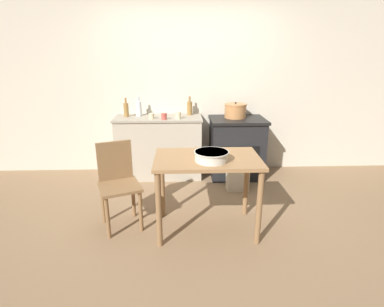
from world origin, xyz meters
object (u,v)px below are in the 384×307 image
object	(u,v)px
cup_center_left	(178,115)
mixing_bowl_large	(211,156)
flour_sack	(238,176)
bottle_left	(126,109)
cup_center_right	(164,116)
work_table	(207,170)
bottle_mid_left	(190,108)
stock_pot	(235,111)
cup_center	(152,116)
chair	(118,182)
bottle_far_left	(139,108)
stove	(236,147)

from	to	relation	value
cup_center_left	mixing_bowl_large	bearing A→B (deg)	-77.87
flour_sack	cup_center_left	distance (m)	1.17
bottle_left	cup_center_right	world-z (taller)	bottle_left
work_table	cup_center_right	xyz separation A→B (m)	(-0.48, 1.33, 0.28)
mixing_bowl_large	bottle_left	xyz separation A→B (m)	(-1.07, 1.65, 0.16)
flour_sack	bottle_mid_left	size ratio (longest dim) A/B	1.42
stock_pot	cup_center	xyz separation A→B (m)	(-1.20, -0.15, -0.04)
work_table	cup_center_right	bearing A→B (deg)	110.04
chair	bottle_mid_left	xyz separation A→B (m)	(0.80, 1.52, 0.52)
mixing_bowl_large	work_table	bearing A→B (deg)	105.29
bottle_far_left	bottle_mid_left	xyz separation A→B (m)	(0.74, 0.05, -0.00)
mixing_bowl_large	cup_center	distance (m)	1.64
cup_center_left	cup_center	bearing A→B (deg)	178.56
flour_sack	cup_center	bearing A→B (deg)	160.12
stove	chair	xyz separation A→B (m)	(-1.49, -1.34, 0.05)
mixing_bowl_large	cup_center_right	world-z (taller)	cup_center_right
mixing_bowl_large	bottle_far_left	world-z (taller)	bottle_far_left
bottle_far_left	cup_center_left	bearing A→B (deg)	-22.10
bottle_far_left	cup_center_right	distance (m)	0.47
stove	work_table	distance (m)	1.60
cup_center_right	stock_pot	bearing A→B (deg)	11.27
bottle_left	stove	bearing A→B (deg)	-2.53
stove	cup_center	xyz separation A→B (m)	(-1.23, -0.10, 0.50)
chair	cup_center_right	bearing A→B (deg)	48.76
chair	stove	bearing A→B (deg)	20.82
flour_sack	stock_pot	size ratio (longest dim) A/B	1.20
chair	work_table	bearing A→B (deg)	-29.65
mixing_bowl_large	cup_center_right	bearing A→B (deg)	109.70
bottle_far_left	stove	bearing A→B (deg)	-4.97
chair	bottle_far_left	bearing A→B (deg)	66.64
stock_pot	stove	bearing A→B (deg)	-61.14
stock_pot	work_table	bearing A→B (deg)	-109.50
cup_center	work_table	bearing A→B (deg)	-64.37
bottle_left	cup_center	bearing A→B (deg)	-24.39
bottle_mid_left	cup_center	distance (m)	0.61
stove	bottle_far_left	xyz separation A→B (m)	(-1.43, 0.12, 0.57)
bottle_mid_left	cup_center_right	bearing A→B (deg)	-138.20
bottle_mid_left	bottle_far_left	bearing A→B (deg)	-176.19
mixing_bowl_large	cup_center	bearing A→B (deg)	114.94
work_table	cup_center	bearing A→B (deg)	115.63
stock_pot	cup_center	size ratio (longest dim) A/B	4.16
mixing_bowl_large	stove	bearing A→B (deg)	71.11
stock_pot	bottle_left	bearing A→B (deg)	179.32
chair	cup_center_left	distance (m)	1.46
chair	bottle_far_left	size ratio (longest dim) A/B	3.13
flour_sack	bottle_left	xyz separation A→B (m)	(-1.54, 0.59, 0.81)
stove	cup_center	size ratio (longest dim) A/B	11.27
stock_pot	cup_center_right	distance (m)	1.05
bottle_mid_left	mixing_bowl_large	bearing A→B (deg)	-85.22
stove	cup_center_right	size ratio (longest dim) A/B	9.95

